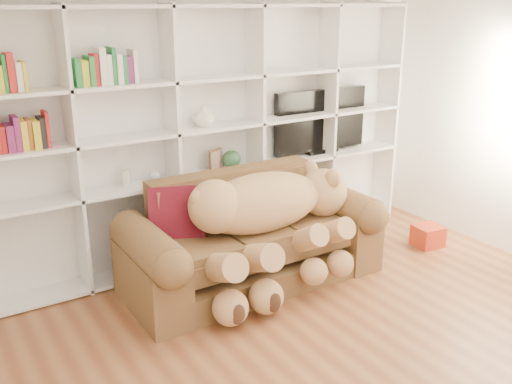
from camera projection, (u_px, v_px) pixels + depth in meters
floor at (380, 375)px, 3.87m from camera, size 5.00×5.00×0.00m
wall_back at (205, 118)px, 5.45m from camera, size 5.00×0.02×2.70m
bookshelf at (189, 128)px, 5.23m from camera, size 4.43×0.35×2.40m
sofa at (251, 243)px, 5.09m from camera, size 2.28×0.98×0.96m
teddy_bear at (268, 216)px, 4.86m from camera, size 1.73×0.94×1.00m
throw_pillow at (177, 213)px, 4.78m from camera, size 0.52×0.42×0.48m
gift_box at (428, 236)px, 5.88m from camera, size 0.30×0.28×0.22m
tv at (320, 122)px, 6.03m from camera, size 1.14×0.18×0.67m
picture_frame at (215, 160)px, 5.41m from camera, size 0.16×0.08×0.21m
green_vase at (231, 160)px, 5.50m from camera, size 0.18×0.18×0.18m
figurine_tall at (126, 178)px, 4.97m from camera, size 0.10×0.10×0.16m
figurine_short at (126, 180)px, 4.98m from camera, size 0.09×0.09×0.12m
snow_globe at (155, 176)px, 5.11m from camera, size 0.10×0.10×0.10m
shelf_vase at (204, 115)px, 5.21m from camera, size 0.20×0.20×0.21m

